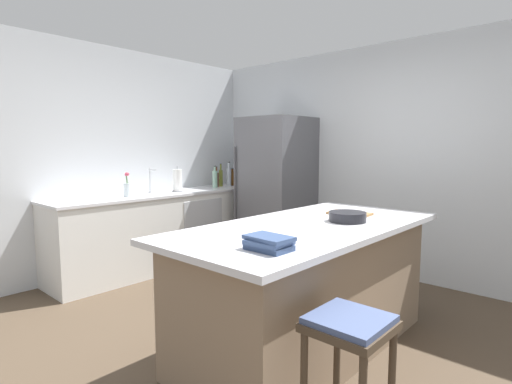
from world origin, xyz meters
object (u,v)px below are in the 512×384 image
at_px(refrigerator, 276,190).
at_px(flower_vase, 127,188).
at_px(sink_faucet, 151,180).
at_px(olive_oil_bottle, 221,177).
at_px(mixing_bowl, 347,217).
at_px(vinegar_bottle, 242,178).
at_px(whiskey_bottle, 232,178).
at_px(cookbook_stack, 269,243).
at_px(cutting_board, 350,213).
at_px(soda_bottle, 229,176).
at_px(bar_stool, 349,342).
at_px(syrup_bottle, 216,179).
at_px(paper_towel_roll, 177,181).
at_px(gin_bottle, 215,179).
at_px(kitchen_island, 307,286).

xyz_separation_m(refrigerator, flower_vase, (-0.78, -1.64, 0.10)).
relative_size(refrigerator, sink_faucet, 6.08).
distance_m(olive_oil_bottle, mixing_bowl, 2.95).
height_order(vinegar_bottle, mixing_bowl, vinegar_bottle).
bearing_deg(whiskey_bottle, sink_faucet, -90.35).
bearing_deg(refrigerator, cookbook_stack, -51.47).
relative_size(sink_faucet, cutting_board, 0.88).
relative_size(flower_vase, mixing_bowl, 0.99).
xyz_separation_m(sink_faucet, flower_vase, (0.11, -0.38, -0.06)).
height_order(soda_bottle, cutting_board, soda_bottle).
bearing_deg(bar_stool, sink_faucet, 162.00).
bearing_deg(cutting_board, olive_oil_bottle, 159.78).
distance_m(vinegar_bottle, syrup_bottle, 0.40).
xyz_separation_m(paper_towel_roll, gin_bottle, (-0.03, 0.64, -0.01)).
relative_size(refrigerator, whiskey_bottle, 7.50).
bearing_deg(paper_towel_roll, cutting_board, -2.44).
height_order(whiskey_bottle, cookbook_stack, whiskey_bottle).
bearing_deg(kitchen_island, syrup_bottle, 150.73).
relative_size(kitchen_island, cutting_board, 6.38).
xyz_separation_m(paper_towel_roll, whiskey_bottle, (-0.08, 1.03, -0.03)).
relative_size(vinegar_bottle, whiskey_bottle, 1.12).
xyz_separation_m(whiskey_bottle, cookbook_stack, (2.76, -2.44, -0.06)).
xyz_separation_m(paper_towel_roll, syrup_bottle, (-0.10, 0.74, -0.03)).
distance_m(kitchen_island, gin_bottle, 2.84).
distance_m(kitchen_island, sink_faucet, 2.61).
height_order(syrup_bottle, cookbook_stack, syrup_bottle).
distance_m(refrigerator, sink_faucet, 1.55).
xyz_separation_m(bar_stool, mixing_bowl, (-0.57, 0.98, 0.40)).
bearing_deg(cutting_board, mixing_bowl, -63.69).
distance_m(kitchen_island, cookbook_stack, 0.92).
height_order(kitchen_island, paper_towel_roll, paper_towel_roll).
bearing_deg(soda_bottle, gin_bottle, -87.26).
bearing_deg(vinegar_bottle, gin_bottle, -97.25).
bearing_deg(syrup_bottle, mixing_bowl, -22.88).
bearing_deg(flower_vase, gin_bottle, 92.14).
distance_m(bar_stool, cutting_board, 1.50).
bearing_deg(cutting_board, soda_bottle, 157.49).
relative_size(refrigerator, bar_stool, 2.73).
bearing_deg(kitchen_island, soda_bottle, 147.02).
bearing_deg(mixing_bowl, whiskey_bottle, 151.87).
bearing_deg(bar_stool, cutting_board, 119.40).
bearing_deg(mixing_bowl, cutting_board, 116.31).
height_order(kitchen_island, sink_faucet, sink_faucet).
xyz_separation_m(kitchen_island, cookbook_stack, (0.26, -0.73, 0.49)).
bearing_deg(syrup_bottle, bar_stool, -33.02).
xyz_separation_m(soda_bottle, mixing_bowl, (2.61, -1.31, -0.10)).
bearing_deg(whiskey_bottle, refrigerator, -5.63).
distance_m(sink_faucet, whiskey_bottle, 1.35).
bearing_deg(bar_stool, cookbook_stack, -175.40).
bearing_deg(syrup_bottle, cookbook_stack, -37.67).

